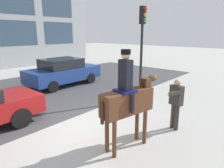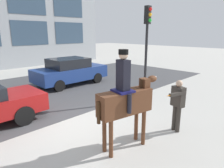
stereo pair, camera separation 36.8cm
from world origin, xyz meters
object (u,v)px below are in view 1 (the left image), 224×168
(street_car_far_lane, at_px, (63,72))
(traffic_light, at_px, (142,40))
(mounted_horse_lead, at_px, (128,99))
(pedestrian_bystander, at_px, (176,101))

(street_car_far_lane, xyz_separation_m, traffic_light, (0.62, -5.04, 1.94))
(traffic_light, bearing_deg, street_car_far_lane, 97.06)
(mounted_horse_lead, relative_size, traffic_light, 0.65)
(pedestrian_bystander, xyz_separation_m, traffic_light, (1.63, 2.40, 1.77))
(mounted_horse_lead, distance_m, street_car_far_lane, 7.52)
(mounted_horse_lead, bearing_deg, traffic_light, 39.59)
(mounted_horse_lead, xyz_separation_m, street_car_far_lane, (2.85, 6.94, -0.56))
(pedestrian_bystander, distance_m, street_car_far_lane, 7.51)
(pedestrian_bystander, relative_size, traffic_light, 0.40)
(pedestrian_bystander, bearing_deg, mounted_horse_lead, -0.33)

